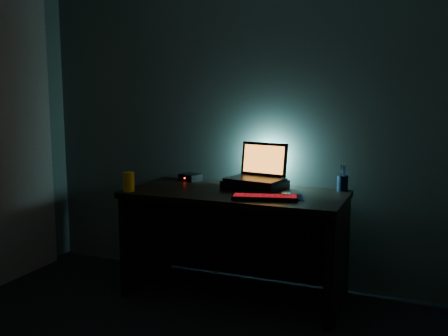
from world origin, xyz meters
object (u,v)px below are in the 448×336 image
object	(u,v)px
router	(190,177)
pen_cup	(343,183)
keyboard	(265,197)
juice_glass	(129,182)
laptop	(259,171)
mouse	(286,195)

from	to	relation	value
router	pen_cup	bearing A→B (deg)	21.80
router	keyboard	bearing A→B (deg)	-10.56
keyboard	juice_glass	xyz separation A→B (m)	(-0.95, -0.10, 0.05)
pen_cup	router	distance (m)	1.16
laptop	keyboard	distance (m)	0.41
pen_cup	mouse	bearing A→B (deg)	-127.87
pen_cup	router	bearing A→B (deg)	-179.33
laptop	juice_glass	size ratio (longest dim) A/B	3.16
keyboard	pen_cup	world-z (taller)	pen_cup
laptop	mouse	world-z (taller)	laptop
laptop	keyboard	size ratio (longest dim) A/B	0.96
laptop	mouse	bearing A→B (deg)	-34.16
mouse	router	world-z (taller)	router
router	laptop	bearing A→B (deg)	11.27
mouse	juice_glass	bearing A→B (deg)	172.20
juice_glass	keyboard	bearing A→B (deg)	5.90
pen_cup	juice_glass	world-z (taller)	juice_glass
keyboard	router	xyz separation A→B (m)	(-0.75, 0.46, 0.01)
juice_glass	laptop	bearing A→B (deg)	30.16
juice_glass	pen_cup	bearing A→B (deg)	22.87
laptop	juice_glass	bearing A→B (deg)	-139.55
keyboard	laptop	bearing A→B (deg)	100.28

